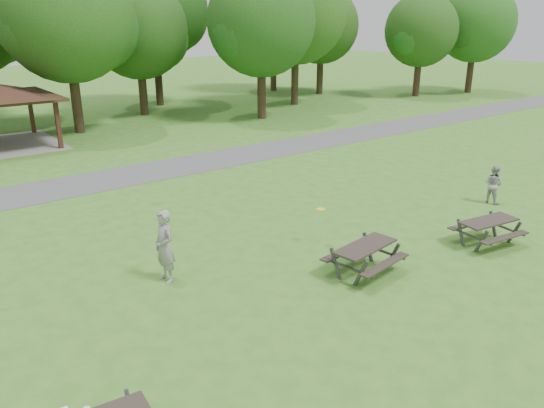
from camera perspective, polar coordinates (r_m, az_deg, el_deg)
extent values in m
plane|color=#3A7321|center=(13.78, 7.02, -10.38)|extent=(160.00, 160.00, 0.00)
cube|color=#4E4E51|center=(24.90, -16.13, 2.79)|extent=(120.00, 3.20, 0.02)
cube|color=#311B12|center=(31.29, -22.01, 7.87)|extent=(0.22, 0.22, 2.60)
cube|color=#3B2515|center=(36.45, -24.48, 9.01)|extent=(0.22, 0.22, 2.60)
cylinder|color=black|center=(35.33, -20.31, 10.44)|extent=(0.60, 0.60, 4.02)
sphere|color=#1D4B15|center=(35.00, -21.31, 18.54)|extent=(8.00, 8.00, 8.00)
sphere|color=#164513|center=(35.87, -18.44, 17.55)|extent=(5.20, 5.20, 5.20)
sphere|color=#1C4E16|center=(34.36, -23.72, 17.24)|extent=(4.80, 4.80, 4.80)
cylinder|color=black|center=(40.74, -13.71, 11.70)|extent=(0.60, 0.60, 3.43)
sphere|color=#1A4212|center=(40.42, -14.22, 17.79)|extent=(7.00, 7.00, 7.00)
sphere|color=#1B4F16|center=(41.38, -12.24, 16.99)|extent=(4.55, 4.55, 4.55)
sphere|color=#153F12|center=(39.70, -15.95, 16.87)|extent=(4.20, 4.20, 4.20)
cylinder|color=black|center=(38.15, -1.12, 12.01)|extent=(0.60, 0.60, 3.78)
sphere|color=#184614|center=(37.83, -1.17, 19.03)|extent=(7.40, 7.40, 7.40)
sphere|color=#134112|center=(39.10, 0.62, 17.96)|extent=(4.81, 4.81, 4.81)
sphere|color=#164A15|center=(36.81, -2.92, 18.14)|extent=(4.44, 4.44, 4.44)
cylinder|color=#312416|center=(44.56, 2.47, 13.33)|extent=(0.60, 0.60, 4.20)
sphere|color=#204F16|center=(44.31, 2.58, 20.00)|extent=(8.20, 8.20, 8.20)
sphere|color=#174714|center=(45.74, 4.17, 18.93)|extent=(5.33, 5.33, 5.33)
sphere|color=#174D16|center=(43.11, 0.98, 19.22)|extent=(4.92, 4.92, 4.92)
cylinder|color=black|center=(51.15, 5.17, 13.71)|extent=(0.60, 0.60, 3.57)
sphere|color=#1C4112|center=(50.91, 5.32, 18.57)|extent=(6.80, 6.80, 6.80)
sphere|color=#1D4C15|center=(52.19, 6.36, 17.81)|extent=(4.42, 4.42, 4.42)
sphere|color=#1E4D16|center=(49.85, 4.26, 17.99)|extent=(4.08, 4.08, 4.08)
cylinder|color=black|center=(51.23, 15.33, 13.01)|extent=(0.60, 0.60, 3.36)
sphere|color=#1A4212|center=(50.99, 15.76, 17.56)|extent=(6.40, 6.40, 6.40)
sphere|color=#214F16|center=(52.33, 16.41, 16.83)|extent=(4.16, 4.16, 4.16)
sphere|color=#174F16|center=(49.86, 14.96, 17.04)|extent=(3.84, 3.84, 3.84)
cylinder|color=black|center=(45.09, -12.13, 13.23)|extent=(0.60, 0.60, 4.55)
sphere|color=#1A4814|center=(44.87, -12.65, 20.12)|extent=(8.40, 8.40, 8.40)
sphere|color=#1C4513|center=(45.98, -10.50, 19.18)|extent=(5.46, 5.46, 5.46)
sphere|color=#1A4C15|center=(43.97, -14.55, 19.18)|extent=(5.04, 5.04, 5.04)
cylinder|color=black|center=(53.25, 0.16, 14.38)|extent=(0.60, 0.60, 4.27)
sphere|color=#123F12|center=(53.04, 0.16, 19.92)|extent=(8.00, 8.00, 8.00)
sphere|color=#134112|center=(54.40, 1.54, 19.06)|extent=(5.20, 5.20, 5.20)
sphere|color=#1A4112|center=(51.91, -1.17, 19.26)|extent=(4.80, 4.80, 4.80)
cylinder|color=black|center=(55.28, 20.51, 13.08)|extent=(0.60, 0.60, 3.67)
sphere|color=#1B4E16|center=(55.05, 21.08, 17.75)|extent=(7.20, 7.20, 7.20)
sphere|color=#1B4513|center=(56.60, 21.64, 16.97)|extent=(4.68, 4.68, 4.68)
sphere|color=#174313|center=(53.74, 20.35, 17.25)|extent=(4.32, 4.32, 4.32)
cube|color=#2A231F|center=(14.97, 10.01, -4.50)|extent=(2.10, 1.06, 0.06)
cube|color=#2A241E|center=(14.78, 12.06, -6.38)|extent=(2.03, 0.56, 0.04)
cube|color=#2C2620|center=(15.45, 7.92, -4.95)|extent=(2.03, 0.56, 0.04)
cube|color=#3D3D40|center=(14.34, 9.52, -7.38)|extent=(0.12, 0.43, 0.87)
cube|color=#474749|center=(14.78, 6.85, -6.40)|extent=(0.12, 0.43, 0.87)
cube|color=#39393C|center=(14.54, 8.17, -6.77)|extent=(0.29, 1.63, 0.06)
cube|color=#3C3B3E|center=(15.53, 12.84, -5.45)|extent=(0.12, 0.43, 0.87)
cube|color=#434346|center=(15.94, 10.28, -4.60)|extent=(0.12, 0.43, 0.87)
cube|color=#39393B|center=(15.71, 11.55, -4.91)|extent=(0.29, 1.63, 0.06)
cube|color=#2C231F|center=(17.97, 22.32, -1.70)|extent=(2.03, 1.06, 0.05)
cube|color=#2B241F|center=(17.72, 23.76, -3.30)|extent=(1.96, 0.58, 0.04)
cube|color=#302823|center=(18.45, 20.69, -2.01)|extent=(1.96, 0.58, 0.04)
cube|color=#3E3E40|center=(17.32, 21.59, -3.77)|extent=(0.13, 0.41, 0.84)
cube|color=#474749|center=(17.80, 19.63, -2.91)|extent=(0.13, 0.41, 0.84)
cube|color=#3E3E40|center=(17.55, 20.61, -3.24)|extent=(0.31, 1.57, 0.05)
cube|color=#3C3C3E|center=(18.44, 24.60, -2.80)|extent=(0.13, 0.41, 0.84)
cube|color=#3C3C3E|center=(18.89, 22.68, -2.02)|extent=(0.13, 0.41, 0.84)
cube|color=#464649|center=(18.65, 23.64, -2.32)|extent=(0.31, 1.57, 0.05)
cylinder|color=yellow|center=(16.59, 5.26, -0.57)|extent=(0.37, 0.37, 0.02)
imported|color=gray|center=(14.54, -11.48, -4.51)|extent=(0.51, 0.76, 2.02)
imported|color=#A0A0A2|center=(22.15, 22.69, 1.98)|extent=(0.58, 0.74, 1.49)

